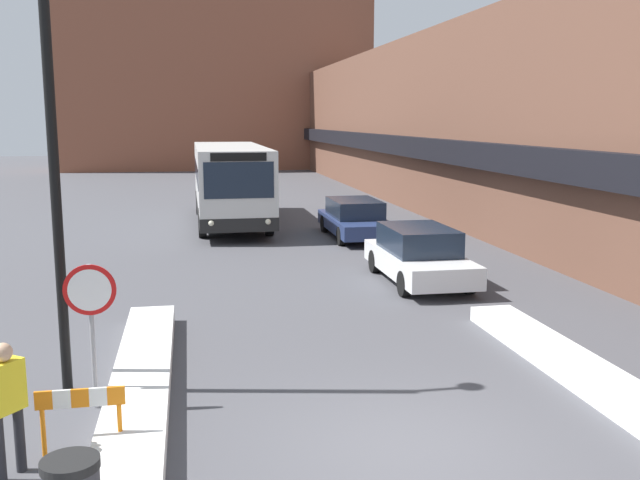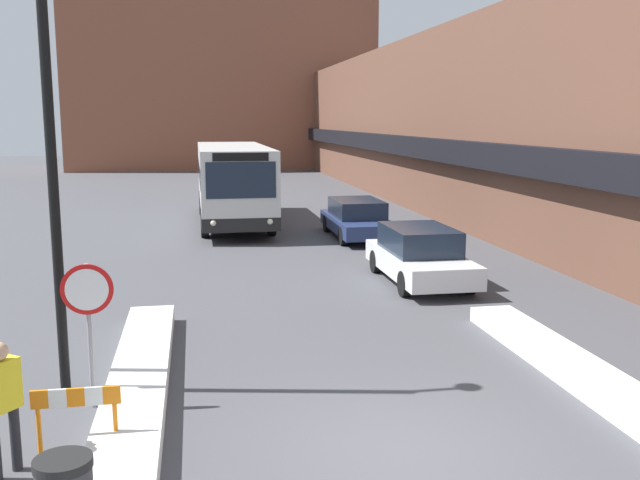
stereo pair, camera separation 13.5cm
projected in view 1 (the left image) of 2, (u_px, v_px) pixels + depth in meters
ground_plane at (409, 449)px, 9.40m from camera, size 160.00×160.00×0.00m
building_row_right at (459, 124)px, 33.77m from camera, size 5.50×60.00×8.13m
building_backdrop_far at (217, 54)px, 61.74m from camera, size 26.00×8.00×19.78m
snow_bank_left at (139, 398)px, 10.67m from camera, size 0.90×9.50×0.34m
snow_bank_right at (585, 373)px, 11.79m from camera, size 0.90×7.59×0.30m
city_bus at (230, 182)px, 29.26m from camera, size 2.74×10.64×3.21m
parked_car_front at (419, 255)px, 18.91m from camera, size 1.89×4.56×1.48m
parked_car_middle at (355, 218)px, 26.06m from camera, size 1.93×4.90×1.39m
stop_sign at (91, 305)px, 10.47m from camera, size 0.76×0.08×2.21m
street_lamp at (69, 117)px, 10.75m from camera, size 1.46×0.36×7.08m
pedestrian at (6, 397)px, 8.51m from camera, size 0.44×0.49×1.69m
construction_barricade at (81, 409)px, 9.02m from camera, size 1.10×0.06×0.94m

